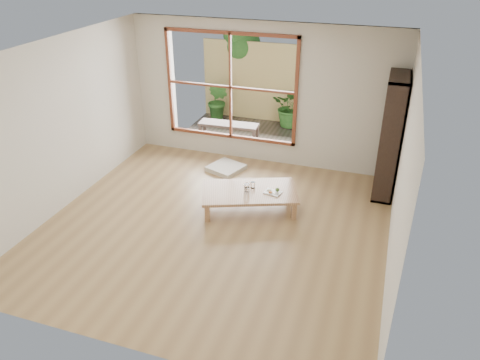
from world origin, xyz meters
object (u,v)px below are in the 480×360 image
object	(u,v)px
garden_bench	(229,126)
bookshelf	(391,137)
food_tray	(274,192)
low_table	(249,193)

from	to	relation	value
garden_bench	bookshelf	bearing A→B (deg)	-23.03
food_tray	low_table	bearing A→B (deg)	-161.49
bookshelf	low_table	bearing A→B (deg)	-147.63
low_table	garden_bench	distance (m)	2.73
bookshelf	food_tray	bearing A→B (deg)	-143.06
food_tray	garden_bench	world-z (taller)	garden_bench
low_table	food_tray	world-z (taller)	food_tray
bookshelf	garden_bench	bearing A→B (deg)	159.88
low_table	food_tray	xyz separation A→B (m)	(0.38, 0.05, 0.06)
low_table	food_tray	size ratio (longest dim) A/B	5.85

